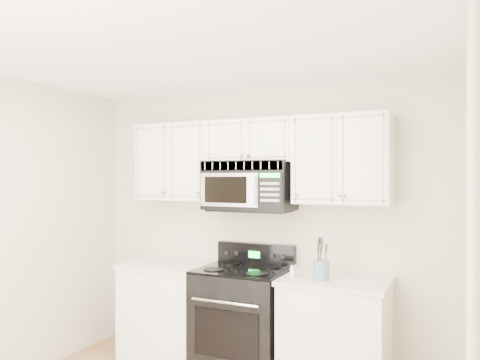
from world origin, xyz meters
The scene contains 9 objects.
room centered at (0.00, 0.00, 1.30)m, with size 3.51×3.51×2.61m.
base_cabinet_left centered at (-0.80, 1.44, 0.43)m, with size 0.86×0.65×0.92m.
base_cabinet_right centered at (0.80, 1.44, 0.43)m, with size 0.86×0.65×0.92m.
range centered at (-0.03, 1.42, 0.48)m, with size 0.77×0.70×1.12m.
upper_cabinets centered at (0.00, 1.58, 1.93)m, with size 2.44×0.37×0.75m.
microwave centered at (-0.02, 1.54, 1.67)m, with size 0.81×0.45×0.45m.
utensil_crock centered at (0.71, 1.34, 1.01)m, with size 0.13×0.13×0.34m.
shaker_salt centered at (0.46, 1.34, 0.97)m, with size 0.04×0.04×0.10m.
shaker_pepper centered at (0.47, 1.39, 0.97)m, with size 0.04×0.04×0.10m.
Camera 1 is at (1.73, -2.33, 1.75)m, focal length 35.00 mm.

